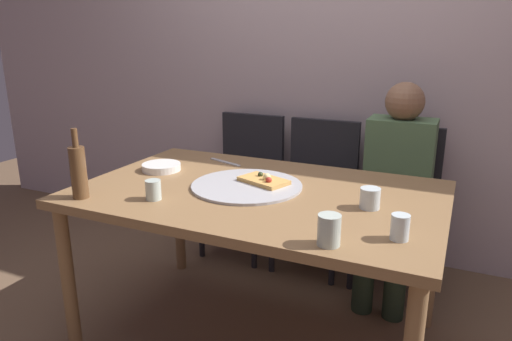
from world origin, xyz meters
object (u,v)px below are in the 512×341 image
(chair_right, at_px, (398,195))
(guest_in_sweater, at_px, (396,181))
(table_knife, at_px, (225,162))
(tumbler_far, at_px, (370,198))
(wine_glass, at_px, (400,227))
(pizza_tray, at_px, (247,186))
(short_glass, at_px, (153,190))
(tumbler_near, at_px, (329,230))
(chair_left, at_px, (245,174))
(plate_stack, at_px, (161,167))
(pizza_slice_last, at_px, (264,180))
(wine_bottle, at_px, (78,171))
(chair_middle, at_px, (317,184))
(dining_table, at_px, (258,205))

(chair_right, relative_size, guest_in_sweater, 0.77)
(table_knife, bearing_deg, tumbler_far, 175.88)
(wine_glass, bearing_deg, pizza_tray, 157.52)
(pizza_tray, distance_m, short_glass, 0.42)
(short_glass, bearing_deg, tumbler_near, -8.77)
(table_knife, xyz_separation_m, chair_left, (-0.15, 0.56, -0.24))
(plate_stack, height_order, chair_right, chair_right)
(pizza_slice_last, height_order, wine_bottle, wine_bottle)
(chair_left, distance_m, chair_middle, 0.50)
(dining_table, distance_m, guest_in_sweater, 0.89)
(chair_right, xyz_separation_m, guest_in_sweater, (-0.00, -0.15, 0.13))
(dining_table, height_order, wine_bottle, wine_bottle)
(pizza_slice_last, height_order, wine_glass, wine_glass)
(tumbler_near, relative_size, tumbler_far, 1.26)
(short_glass, relative_size, chair_left, 0.09)
(tumbler_near, xyz_separation_m, plate_stack, (-1.01, 0.49, -0.03))
(wine_bottle, bearing_deg, tumbler_near, -0.63)
(plate_stack, xyz_separation_m, guest_in_sweater, (1.06, 0.67, -0.13))
(chair_left, bearing_deg, pizza_tray, 116.26)
(dining_table, bearing_deg, tumbler_far, -2.50)
(plate_stack, bearing_deg, tumbler_far, -5.37)
(table_knife, bearing_deg, wine_glass, 167.30)
(tumbler_far, bearing_deg, table_knife, 156.70)
(plate_stack, bearing_deg, pizza_slice_last, -0.48)
(wine_glass, bearing_deg, wine_bottle, -174.38)
(dining_table, xyz_separation_m, short_glass, (-0.35, -0.29, 0.11))
(tumbler_near, bearing_deg, pizza_tray, 139.42)
(wine_bottle, xyz_separation_m, guest_in_sweater, (1.12, 1.15, -0.23))
(wine_bottle, bearing_deg, table_knife, 68.63)
(wine_bottle, height_order, wine_glass, wine_bottle)
(dining_table, xyz_separation_m, guest_in_sweater, (0.49, 0.75, -0.04))
(wine_glass, bearing_deg, chair_left, 134.15)
(short_glass, xyz_separation_m, table_knife, (-0.00, 0.63, -0.04))
(pizza_tray, relative_size, guest_in_sweater, 0.43)
(pizza_slice_last, distance_m, guest_in_sweater, 0.85)
(plate_stack, height_order, chair_left, chair_left)
(pizza_tray, xyz_separation_m, short_glass, (-0.28, -0.31, 0.04))
(short_glass, relative_size, table_knife, 0.38)
(pizza_tray, bearing_deg, table_knife, 131.21)
(wine_bottle, distance_m, plate_stack, 0.49)
(tumbler_near, bearing_deg, pizza_slice_last, 132.25)
(pizza_tray, height_order, short_glass, short_glass)
(wine_bottle, height_order, plate_stack, wine_bottle)
(tumbler_far, xyz_separation_m, chair_right, (-0.00, 0.92, -0.28))
(wine_glass, relative_size, plate_stack, 0.46)
(pizza_tray, relative_size, chair_left, 0.55)
(dining_table, distance_m, chair_middle, 0.92)
(tumbler_far, relative_size, chair_left, 0.09)
(dining_table, xyz_separation_m, wine_glass, (0.64, -0.27, 0.12))
(short_glass, height_order, table_knife, short_glass)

